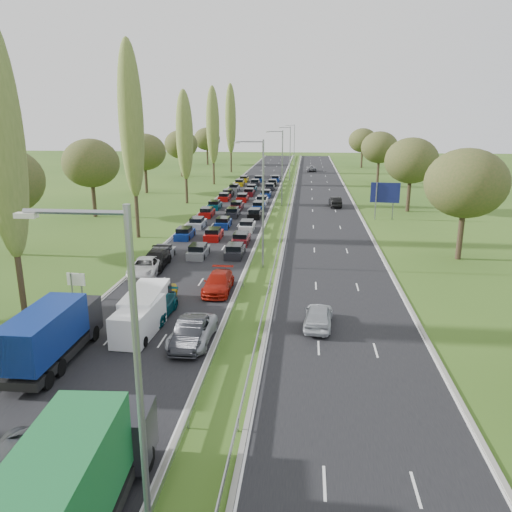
% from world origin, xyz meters
% --- Properties ---
extents(ground, '(260.00, 260.00, 0.00)m').
position_xyz_m(ground, '(4.50, 80.00, 0.00)').
color(ground, '#2B4B17').
rests_on(ground, ground).
extents(near_carriageway, '(10.50, 215.00, 0.04)m').
position_xyz_m(near_carriageway, '(-2.25, 82.50, 0.00)').
color(near_carriageway, black).
rests_on(near_carriageway, ground).
extents(far_carriageway, '(10.50, 215.00, 0.04)m').
position_xyz_m(far_carriageway, '(11.25, 82.50, 0.00)').
color(far_carriageway, black).
rests_on(far_carriageway, ground).
extents(central_reservation, '(2.36, 215.00, 0.32)m').
position_xyz_m(central_reservation, '(4.50, 82.50, 0.55)').
color(central_reservation, gray).
rests_on(central_reservation, ground).
extents(lamp_columns, '(0.18, 140.18, 12.00)m').
position_xyz_m(lamp_columns, '(4.50, 78.00, 6.00)').
color(lamp_columns, gray).
rests_on(lamp_columns, ground).
extents(poplar_row, '(2.80, 127.80, 22.44)m').
position_xyz_m(poplar_row, '(-11.50, 68.17, 12.39)').
color(poplar_row, '#2D2116').
rests_on(poplar_row, ground).
extents(woodland_left, '(8.00, 166.00, 11.10)m').
position_xyz_m(woodland_left, '(-22.00, 62.63, 7.68)').
color(woodland_left, '#2D2116').
rests_on(woodland_left, ground).
extents(woodland_right, '(8.00, 153.00, 11.10)m').
position_xyz_m(woodland_right, '(24.00, 66.67, 7.68)').
color(woodland_right, '#2D2116').
rests_on(woodland_right, ground).
extents(traffic_queue_fill, '(9.07, 69.32, 0.80)m').
position_xyz_m(traffic_queue_fill, '(-2.27, 77.64, 0.44)').
color(traffic_queue_fill, slate).
rests_on(traffic_queue_fill, ground).
extents(near_car_2, '(2.93, 5.66, 1.52)m').
position_xyz_m(near_car_2, '(-5.94, 39.54, 0.78)').
color(near_car_2, silver).
rests_on(near_car_2, near_carriageway).
extents(near_car_3, '(2.43, 5.57, 1.59)m').
position_xyz_m(near_car_3, '(-5.70, 41.84, 0.82)').
color(near_car_3, black).
rests_on(near_car_3, near_carriageway).
extents(near_car_6, '(2.84, 5.86, 1.61)m').
position_xyz_m(near_car_6, '(-2.47, 12.11, 0.82)').
color(near_car_6, slate).
rests_on(near_car_6, near_carriageway).
extents(near_car_7, '(2.29, 5.27, 1.51)m').
position_xyz_m(near_car_7, '(-2.01, 29.88, 0.78)').
color(near_car_7, '#043E47').
rests_on(near_car_7, near_carriageway).
extents(near_car_8, '(1.76, 4.12, 1.39)m').
position_xyz_m(near_car_8, '(-2.39, 32.53, 0.71)').
color(near_car_8, gold).
rests_on(near_car_8, near_carriageway).
extents(near_car_9, '(1.74, 4.88, 1.60)m').
position_xyz_m(near_car_9, '(1.47, 25.62, 0.82)').
color(near_car_9, black).
rests_on(near_car_9, near_carriageway).
extents(near_car_10, '(2.55, 5.34, 1.47)m').
position_xyz_m(near_car_10, '(1.49, 26.00, 0.76)').
color(near_car_10, '#ADAFB7').
rests_on(near_car_10, near_carriageway).
extents(near_car_11, '(2.23, 5.36, 1.55)m').
position_xyz_m(near_car_11, '(1.47, 35.74, 0.79)').
color(near_car_11, '#9C1409').
rests_on(near_car_11, near_carriageway).
extents(far_car_0, '(2.23, 4.77, 1.58)m').
position_xyz_m(far_car_0, '(9.52, 29.35, 0.81)').
color(far_car_0, silver).
rests_on(far_car_0, far_carriageway).
extents(far_car_1, '(1.98, 4.93, 1.59)m').
position_xyz_m(far_car_1, '(13.13, 77.92, 0.82)').
color(far_car_1, black).
rests_on(far_car_1, far_carriageway).
extents(far_car_2, '(2.75, 5.56, 1.52)m').
position_xyz_m(far_car_2, '(9.58, 133.52, 0.78)').
color(far_car_2, gray).
rests_on(far_car_2, far_carriageway).
extents(blue_lorry, '(2.33, 8.38, 3.54)m').
position_xyz_m(blue_lorry, '(-5.85, 22.57, 1.85)').
color(blue_lorry, black).
rests_on(blue_lorry, near_carriageway).
extents(white_van_front, '(2.04, 5.20, 2.09)m').
position_xyz_m(white_van_front, '(-2.21, 26.93, 1.07)').
color(white_van_front, white).
rests_on(white_van_front, near_carriageway).
extents(white_van_rear, '(2.23, 5.69, 2.29)m').
position_xyz_m(white_van_rear, '(-2.49, 29.32, 1.17)').
color(white_van_rear, white).
rests_on(white_van_rear, near_carriageway).
extents(info_sign, '(1.50, 0.23, 2.10)m').
position_xyz_m(info_sign, '(-9.40, 33.00, 1.37)').
color(info_sign, gray).
rests_on(info_sign, ground).
extents(direction_sign, '(3.99, 0.56, 5.20)m').
position_xyz_m(direction_sign, '(19.40, 68.08, 3.57)').
color(direction_sign, gray).
rests_on(direction_sign, ground).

